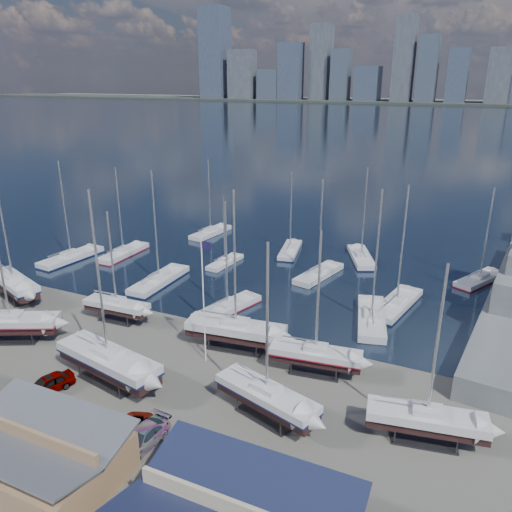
% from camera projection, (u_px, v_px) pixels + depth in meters
% --- Properties ---
extents(ground, '(1400.00, 1400.00, 0.00)m').
position_uv_depth(ground, '(166.00, 367.00, 49.87)').
color(ground, '#605E59').
rests_on(ground, ground).
extents(water, '(1400.00, 600.00, 0.40)m').
position_uv_depth(water, '(447.00, 124.00, 314.82)').
color(water, '#1B2A3F').
rests_on(water, ground).
extents(far_shore, '(1400.00, 80.00, 2.20)m').
position_uv_depth(far_shore, '(469.00, 103.00, 536.56)').
color(far_shore, '#2D332D').
rests_on(far_shore, ground).
extents(skyline, '(639.14, 43.80, 107.69)m').
position_uv_depth(skyline, '(466.00, 66.00, 521.50)').
color(skyline, '#475166').
rests_on(skyline, far_shore).
extents(shed_grey, '(12.60, 8.40, 4.17)m').
position_uv_depth(shed_grey, '(35.00, 452.00, 35.47)').
color(shed_grey, '#8C6B4C').
rests_on(shed_grey, ground).
extents(sailboat_cradle_0, '(10.76, 6.30, 16.74)m').
position_uv_depth(sailboat_cradle_0, '(14.00, 283.00, 64.71)').
color(sailboat_cradle_0, '#2D2D33').
rests_on(sailboat_cradle_0, ground).
extents(sailboat_cradle_1, '(10.44, 7.07, 16.49)m').
position_uv_depth(sailboat_cradle_1, '(11.00, 323.00, 54.31)').
color(sailboat_cradle_1, '#2D2D33').
rests_on(sailboat_cradle_1, ground).
extents(sailboat_cradle_2, '(8.18, 2.63, 13.40)m').
position_uv_depth(sailboat_cradle_2, '(117.00, 306.00, 58.75)').
color(sailboat_cradle_2, '#2D2D33').
rests_on(sailboat_cradle_2, ground).
extents(sailboat_cradle_3, '(12.02, 5.40, 18.56)m').
position_uv_depth(sailboat_cradle_3, '(108.00, 361.00, 46.87)').
color(sailboat_cradle_3, '#2D2D33').
rests_on(sailboat_cradle_3, ground).
extents(sailboat_cradle_4, '(10.87, 4.20, 17.20)m').
position_uv_depth(sailboat_cradle_4, '(236.00, 330.00, 52.70)').
color(sailboat_cradle_4, '#2D2D33').
rests_on(sailboat_cradle_4, ground).
extents(sailboat_cradle_5, '(10.09, 5.46, 15.72)m').
position_uv_depth(sailboat_cradle_5, '(267.00, 396.00, 41.87)').
color(sailboat_cradle_5, '#2D2D33').
rests_on(sailboat_cradle_5, ground).
extents(sailboat_cradle_6, '(9.17, 3.61, 14.54)m').
position_uv_depth(sailboat_cradle_6, '(316.00, 355.00, 48.24)').
color(sailboat_cradle_6, '#2D2D33').
rests_on(sailboat_cradle_6, ground).
extents(sailboat_cradle_7, '(9.51, 4.10, 15.10)m').
position_uv_depth(sailboat_cradle_7, '(427.00, 419.00, 39.08)').
color(sailboat_cradle_7, '#2D2D33').
rests_on(sailboat_cradle_7, ground).
extents(sailboat_moored_0, '(4.22, 11.26, 16.43)m').
position_uv_depth(sailboat_moored_0, '(71.00, 258.00, 78.85)').
color(sailboat_moored_0, black).
rests_on(sailboat_moored_0, water).
extents(sailboat_moored_1, '(2.83, 10.10, 15.10)m').
position_uv_depth(sailboat_moored_1, '(124.00, 254.00, 80.87)').
color(sailboat_moored_1, black).
rests_on(sailboat_moored_1, water).
extents(sailboat_moored_2, '(3.91, 9.86, 14.48)m').
position_uv_depth(sailboat_moored_2, '(211.00, 233.00, 91.60)').
color(sailboat_moored_2, black).
rests_on(sailboat_moored_2, water).
extents(sailboat_moored_3, '(3.28, 11.23, 16.73)m').
position_uv_depth(sailboat_moored_3, '(159.00, 282.00, 69.87)').
color(sailboat_moored_3, black).
rests_on(sailboat_moored_3, water).
extents(sailboat_moored_4, '(2.80, 7.78, 11.50)m').
position_uv_depth(sailboat_moored_4, '(225.00, 263.00, 77.05)').
color(sailboat_moored_4, black).
rests_on(sailboat_moored_4, water).
extents(sailboat_moored_5, '(4.46, 9.75, 14.08)m').
position_uv_depth(sailboat_moored_5, '(290.00, 251.00, 82.16)').
color(sailboat_moored_5, black).
rests_on(sailboat_moored_5, water).
extents(sailboat_moored_6, '(5.48, 10.14, 14.60)m').
position_uv_depth(sailboat_moored_6, '(228.00, 309.00, 61.72)').
color(sailboat_moored_6, black).
rests_on(sailboat_moored_6, water).
extents(sailboat_moored_7, '(4.91, 10.26, 14.94)m').
position_uv_depth(sailboat_moored_7, '(319.00, 275.00, 72.27)').
color(sailboat_moored_7, black).
rests_on(sailboat_moored_7, water).
extents(sailboat_moored_8, '(6.80, 10.59, 15.40)m').
position_uv_depth(sailboat_moored_8, '(361.00, 259.00, 78.82)').
color(sailboat_moored_8, black).
rests_on(sailboat_moored_8, water).
extents(sailboat_moored_9, '(5.60, 11.49, 16.71)m').
position_uv_depth(sailboat_moored_9, '(371.00, 320.00, 58.91)').
color(sailboat_moored_9, black).
rests_on(sailboat_moored_9, water).
extents(sailboat_moored_10, '(5.11, 11.34, 16.38)m').
position_uv_depth(sailboat_moored_10, '(396.00, 306.00, 62.58)').
color(sailboat_moored_10, black).
rests_on(sailboat_moored_10, water).
extents(sailboat_moored_11, '(6.68, 9.68, 14.21)m').
position_uv_depth(sailboat_moored_11, '(479.00, 280.00, 70.42)').
color(sailboat_moored_11, black).
rests_on(sailboat_moored_11, water).
extents(car_a, '(3.47, 5.13, 1.62)m').
position_uv_depth(car_a, '(48.00, 384.00, 45.72)').
color(car_a, gray).
rests_on(car_a, ground).
extents(car_b, '(5.19, 2.67, 1.63)m').
position_uv_depth(car_b, '(81.00, 433.00, 39.39)').
color(car_b, gray).
rests_on(car_b, ground).
extents(car_c, '(3.95, 5.66, 1.43)m').
position_uv_depth(car_c, '(132.00, 435.00, 39.37)').
color(car_c, gray).
rests_on(car_c, ground).
extents(car_d, '(2.63, 5.55, 1.56)m').
position_uv_depth(car_d, '(141.00, 438.00, 38.87)').
color(car_d, gray).
rests_on(car_d, ground).
extents(flagpole, '(1.16, 0.12, 13.15)m').
position_uv_depth(flagpole, '(204.00, 292.00, 48.38)').
color(flagpole, white).
rests_on(flagpole, ground).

